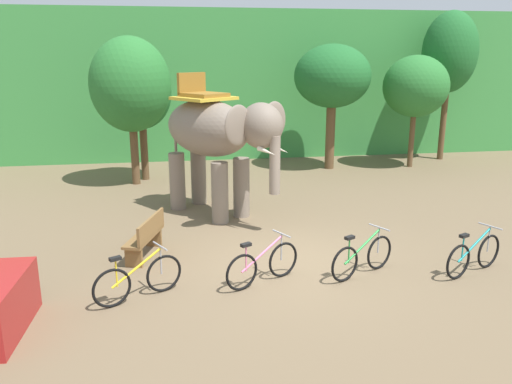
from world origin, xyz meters
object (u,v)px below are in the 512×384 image
(tree_center_right, at_px, (141,93))
(bike_yellow, at_px, (138,279))
(tree_left, at_px, (130,85))
(bike_teal, at_px, (474,255))
(tree_far_left, at_px, (450,53))
(tree_right, at_px, (332,77))
(wooden_bench, at_px, (147,235))
(bike_pink, at_px, (263,264))
(elephant, at_px, (216,135))
(bike_green, at_px, (362,257))
(tree_far_right, at_px, (416,87))

(tree_center_right, distance_m, bike_yellow, 9.64)
(tree_left, height_order, bike_teal, tree_left)
(tree_far_left, bearing_deg, tree_right, -168.85)
(tree_right, bearing_deg, wooden_bench, -129.29)
(tree_center_right, distance_m, tree_right, 6.95)
(tree_left, distance_m, tree_right, 7.31)
(bike_pink, distance_m, wooden_bench, 2.83)
(elephant, height_order, bike_green, elephant)
(tree_far_right, relative_size, elephant, 1.08)
(tree_far_right, xyz_separation_m, bike_pink, (-7.47, -9.48, -2.69))
(tree_left, distance_m, tree_far_left, 12.58)
(tree_left, xyz_separation_m, tree_far_right, (10.39, 1.11, -0.21))
(tree_far_right, bearing_deg, tree_center_right, -177.16)
(tree_left, bearing_deg, bike_yellow, -85.93)
(elephant, distance_m, wooden_bench, 3.69)
(tree_far_right, height_order, bike_green, tree_far_right)
(tree_center_right, xyz_separation_m, tree_right, (6.90, 0.71, 0.44))
(tree_left, bearing_deg, elephant, -58.17)
(bike_teal, relative_size, wooden_bench, 1.01)
(tree_left, relative_size, tree_far_left, 0.81)
(elephant, distance_m, bike_green, 5.39)
(tree_center_right, relative_size, bike_pink, 2.79)
(tree_far_right, relative_size, bike_yellow, 2.78)
(tree_far_right, height_order, tree_far_left, tree_far_left)
(tree_right, xyz_separation_m, tree_far_right, (3.20, -0.21, -0.36))
(tree_far_right, bearing_deg, tree_far_left, 32.36)
(bike_yellow, relative_size, bike_green, 0.99)
(bike_yellow, bearing_deg, elephant, 69.30)
(elephant, xyz_separation_m, bike_green, (2.50, -4.41, -1.82))
(tree_left, distance_m, tree_far_right, 10.45)
(tree_center_right, relative_size, tree_far_right, 1.01)
(tree_far_right, relative_size, bike_pink, 2.77)
(elephant, xyz_separation_m, wooden_bench, (-1.75, -2.75, -1.72))
(tree_right, bearing_deg, bike_teal, -90.25)
(tree_far_left, xyz_separation_m, elephant, (-9.90, -6.23, -2.11))
(tree_far_right, xyz_separation_m, bike_teal, (-3.25, -9.68, -2.69))
(tree_far_left, distance_m, bike_yellow, 16.53)
(tree_far_left, distance_m, bike_green, 13.54)
(wooden_bench, bearing_deg, bike_green, -21.38)
(tree_left, xyz_separation_m, bike_teal, (7.14, -8.57, -2.90))
(tree_center_right, relative_size, bike_teal, 2.71)
(tree_right, bearing_deg, bike_pink, -113.79)
(tree_far_left, relative_size, bike_yellow, 3.90)
(bike_yellow, bearing_deg, tree_far_left, 43.22)
(tree_left, relative_size, tree_far_right, 1.14)
(tree_right, xyz_separation_m, tree_far_left, (5.14, 1.01, 0.87))
(bike_yellow, distance_m, bike_green, 4.32)
(bike_yellow, height_order, bike_pink, same)
(elephant, height_order, wooden_bench, elephant)
(bike_yellow, xyz_separation_m, bike_green, (4.30, 0.36, 0.00))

